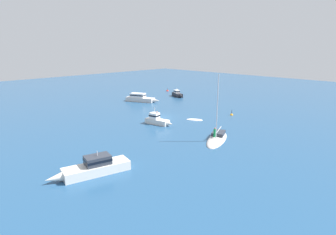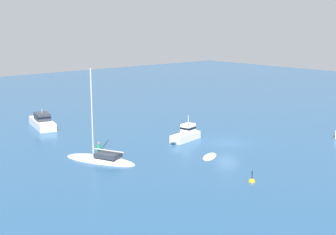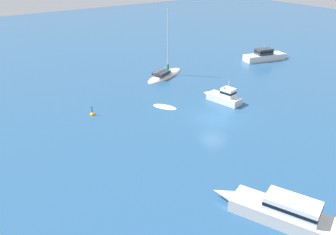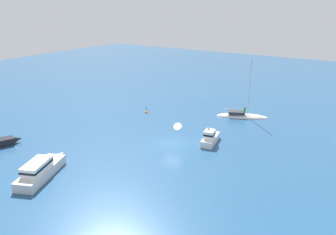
# 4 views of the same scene
# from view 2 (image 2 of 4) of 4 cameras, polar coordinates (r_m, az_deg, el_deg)

# --- Properties ---
(ground_plane) EXTENTS (160.00, 160.00, 0.00)m
(ground_plane) POSITION_cam_2_polar(r_m,az_deg,el_deg) (53.64, 7.24, -3.09)
(ground_plane) COLOR navy
(dinghy) EXTENTS (2.46, 3.12, 0.37)m
(dinghy) POSITION_cam_2_polar(r_m,az_deg,el_deg) (48.05, 5.10, -4.80)
(dinghy) COLOR white
(dinghy) RESTS_ON ground
(yacht) EXTENTS (8.15, 5.26, 9.65)m
(yacht) POSITION_cam_2_polar(r_m,az_deg,el_deg) (46.99, -8.21, -5.12)
(yacht) COLOR silver
(yacht) RESTS_ON ground
(launch) EXTENTS (8.50, 3.59, 2.41)m
(launch) POSITION_cam_2_polar(r_m,az_deg,el_deg) (63.30, -15.15, -0.45)
(launch) COLOR silver
(launch) RESTS_ON ground
(motor_cruiser_1) EXTENTS (2.24, 5.24, 2.89)m
(motor_cruiser_1) POSITION_cam_2_polar(r_m,az_deg,el_deg) (54.10, 2.09, -2.11)
(motor_cruiser_1) COLOR silver
(motor_cruiser_1) RESTS_ON ground
(mooring_buoy) EXTENTS (0.58, 0.58, 1.26)m
(mooring_buoy) POSITION_cam_2_polar(r_m,az_deg,el_deg) (41.30, 10.19, -7.71)
(mooring_buoy) COLOR orange
(mooring_buoy) RESTS_ON ground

